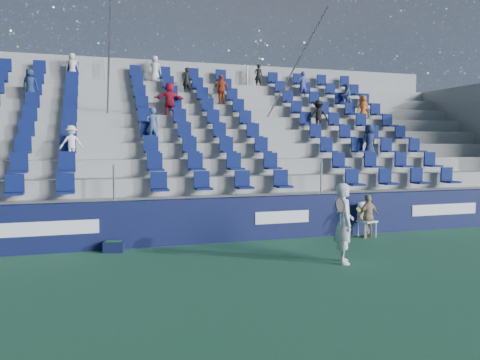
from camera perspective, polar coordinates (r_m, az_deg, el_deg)
name	(u,v)px	position (r m, az deg, el deg)	size (l,w,h in m)	color
ground	(271,270)	(9.98, 3.79, -10.90)	(70.00, 70.00, 0.00)	#296140
sponsor_wall	(229,220)	(12.78, -1.32, -4.84)	(24.00, 0.32, 1.20)	#10153D
grandstand	(191,159)	(17.58, -5.95, 2.59)	(24.00, 8.17, 6.63)	#9D9D98
tennis_player	(344,223)	(10.63, 12.57, -5.15)	(0.71, 0.75, 1.78)	silver
line_judge_chair	(365,217)	(13.95, 15.02, -4.37)	(0.53, 0.55, 0.99)	white
line_judge	(368,216)	(13.82, 15.36, -4.25)	(0.72, 0.30, 1.23)	tan
ball_bin	(114,246)	(11.99, -15.12, -7.76)	(0.55, 0.42, 0.27)	#0F1538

